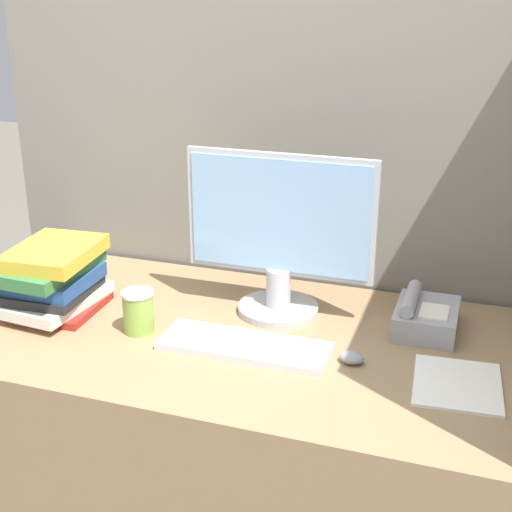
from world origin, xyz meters
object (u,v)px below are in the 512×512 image
monitor (279,239)px  mouse (352,358)px  book_stack (53,279)px  desk_telephone (425,317)px  coffee_cup (138,312)px  keyboard (245,346)px

monitor → mouse: monitor is taller
mouse → monitor: bearing=139.2°
book_stack → desk_telephone: 1.01m
coffee_cup → book_stack: bearing=172.3°
monitor → coffee_cup: 0.42m
coffee_cup → monitor: bearing=37.0°
coffee_cup → desk_telephone: 0.75m
keyboard → desk_telephone: desk_telephone is taller
monitor → desk_telephone: size_ratio=2.51×
mouse → coffee_cup: (-0.56, -0.02, 0.04)m
monitor → book_stack: monitor is taller
monitor → desk_telephone: 0.43m
keyboard → mouse: 0.27m
monitor → mouse: size_ratio=8.63×
monitor → book_stack: (-0.59, -0.20, -0.12)m
book_stack → desk_telephone: bearing=12.1°
monitor → keyboard: monitor is taller
book_stack → desk_telephone: size_ratio=1.47×
keyboard → book_stack: (-0.57, 0.04, 0.09)m
keyboard → book_stack: bearing=175.6°
keyboard → coffee_cup: (-0.30, 0.01, 0.05)m
coffee_cup → desk_telephone: size_ratio=0.55×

